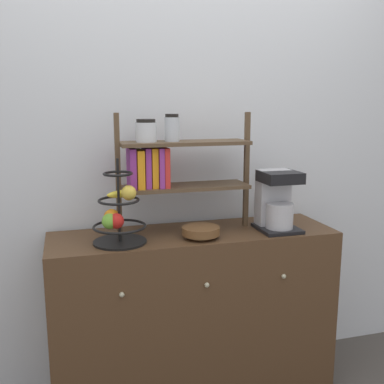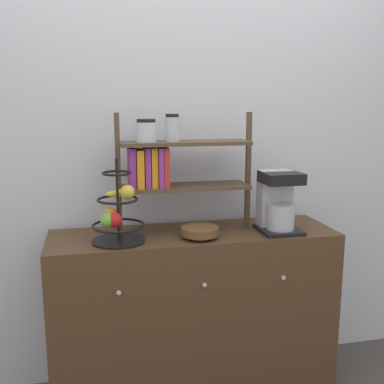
# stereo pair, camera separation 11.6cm
# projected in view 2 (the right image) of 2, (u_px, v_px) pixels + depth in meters

# --- Properties ---
(wall_back) EXTENTS (7.00, 0.05, 2.60)m
(wall_back) POSITION_uv_depth(u_px,v_px,m) (183.00, 146.00, 2.45)
(wall_back) COLOR silver
(wall_back) RESTS_ON ground_plane
(sideboard) EXTENTS (1.45, 0.45, 0.88)m
(sideboard) POSITION_uv_depth(u_px,v_px,m) (194.00, 313.00, 2.37)
(sideboard) COLOR #4C331E
(sideboard) RESTS_ON ground_plane
(coffee_maker) EXTENTS (0.20, 0.23, 0.31)m
(coffee_maker) POSITION_uv_depth(u_px,v_px,m) (278.00, 202.00, 2.30)
(coffee_maker) COLOR black
(coffee_maker) RESTS_ON sideboard
(fruit_stand) EXTENTS (0.25, 0.25, 0.40)m
(fruit_stand) POSITION_uv_depth(u_px,v_px,m) (117.00, 215.00, 2.11)
(fruit_stand) COLOR black
(fruit_stand) RESTS_ON sideboard
(wooden_bowl) EXTENTS (0.18, 0.18, 0.06)m
(wooden_bowl) POSITION_uv_depth(u_px,v_px,m) (200.00, 231.00, 2.19)
(wooden_bowl) COLOR brown
(wooden_bowl) RESTS_ON sideboard
(shelf_hutch) EXTENTS (0.69, 0.20, 0.60)m
(shelf_hutch) POSITION_uv_depth(u_px,v_px,m) (166.00, 161.00, 2.24)
(shelf_hutch) COLOR brown
(shelf_hutch) RESTS_ON sideboard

